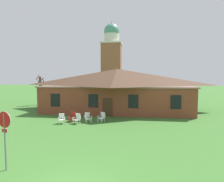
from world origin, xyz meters
TOP-DOWN VIEW (x-y plane):
  - brick_building at (-0.00, 19.01)m, footprint 18.90×10.40m
  - dome_tower at (-3.48, 39.86)m, footprint 5.18×5.18m
  - stop_sign at (-3.60, 1.62)m, footprint 0.79×0.23m
  - lawn_chair_by_porch at (-4.49, 10.30)m, footprint 0.79×0.83m
  - lawn_chair_near_door at (-3.78, 11.18)m, footprint 0.72×0.76m
  - lawn_chair_left_end at (-3.02, 10.49)m, footprint 0.75×0.80m
  - lawn_chair_middle at (-2.15, 11.09)m, footprint 0.85×0.87m
  - lawn_chair_right_end at (-0.80, 11.45)m, footprint 0.80×0.84m
  - bare_tree_beside_building at (-12.67, 21.30)m, footprint 1.61×1.43m

SIDE VIEW (x-z plane):
  - lawn_chair_by_porch at x=-4.49m, z-range 0.02..0.98m
  - lawn_chair_near_door at x=-3.78m, z-range 0.02..0.98m
  - lawn_chair_left_end at x=-3.02m, z-range 0.02..0.98m
  - lawn_chair_middle at x=-2.15m, z-range 0.02..0.98m
  - lawn_chair_right_end at x=-0.80m, z-range 0.02..0.98m
  - stop_sign at x=-3.60m, z-range 0.60..3.43m
  - bare_tree_beside_building at x=-12.67m, z-range 0.11..4.99m
  - brick_building at x=0.00m, z-range 0.05..5.66m
  - dome_tower at x=-3.48m, z-range -0.82..18.01m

